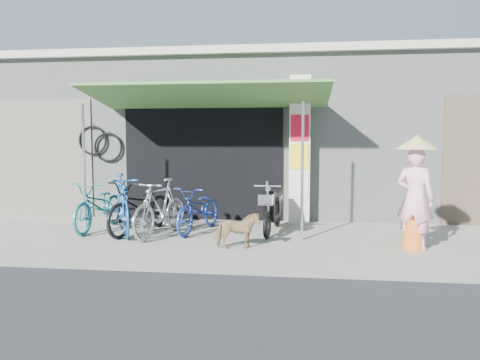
# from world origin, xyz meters

# --- Properties ---
(ground) EXTENTS (80.00, 80.00, 0.00)m
(ground) POSITION_xyz_m (0.00, 0.00, 0.00)
(ground) COLOR gray
(ground) RESTS_ON ground
(bicycle_shop) EXTENTS (12.30, 5.30, 3.66)m
(bicycle_shop) POSITION_xyz_m (-0.00, 5.09, 1.83)
(bicycle_shop) COLOR gray
(bicycle_shop) RESTS_ON ground
(shop_pillar) EXTENTS (0.42, 0.44, 3.00)m
(shop_pillar) POSITION_xyz_m (0.85, 2.45, 1.50)
(shop_pillar) COLOR beige
(shop_pillar) RESTS_ON ground
(awning) EXTENTS (4.60, 1.88, 2.72)m
(awning) POSITION_xyz_m (-0.90, 1.63, 2.51)
(awning) COLOR #3D7032
(awning) RESTS_ON ground
(neighbour_left) EXTENTS (2.60, 0.06, 2.60)m
(neighbour_left) POSITION_xyz_m (-5.00, 2.59, 1.30)
(neighbour_left) COLOR #6B665B
(neighbour_left) RESTS_ON ground
(bike_teal) EXTENTS (0.75, 1.83, 0.94)m
(bike_teal) POSITION_xyz_m (-2.92, 1.17, 0.47)
(bike_teal) COLOR teal
(bike_teal) RESTS_ON ground
(bike_blue) EXTENTS (1.28, 1.85, 1.09)m
(bike_blue) POSITION_xyz_m (-2.35, 0.88, 0.54)
(bike_blue) COLOR #1F5492
(bike_blue) RESTS_ON ground
(bike_black) EXTENTS (1.15, 1.97, 0.98)m
(bike_black) POSITION_xyz_m (-2.04, 1.00, 0.49)
(bike_black) COLOR black
(bike_black) RESTS_ON ground
(bike_silver) EXTENTS (0.91, 1.78, 1.03)m
(bike_silver) POSITION_xyz_m (-1.59, 0.74, 0.51)
(bike_silver) COLOR silver
(bike_silver) RESTS_ON ground
(bike_navy) EXTENTS (0.96, 1.74, 0.86)m
(bike_navy) POSITION_xyz_m (-0.99, 1.20, 0.43)
(bike_navy) COLOR navy
(bike_navy) RESTS_ON ground
(street_dog) EXTENTS (0.75, 0.46, 0.58)m
(street_dog) POSITION_xyz_m (-0.11, -0.05, 0.29)
(street_dog) COLOR tan
(street_dog) RESTS_ON ground
(moped) EXTENTS (0.47, 1.65, 0.94)m
(moped) POSITION_xyz_m (0.37, 1.37, 0.43)
(moped) COLOR black
(moped) RESTS_ON ground
(nun) EXTENTS (0.70, 0.64, 1.79)m
(nun) POSITION_xyz_m (2.65, 0.30, 0.88)
(nun) COLOR #F4A4BC
(nun) RESTS_ON ground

